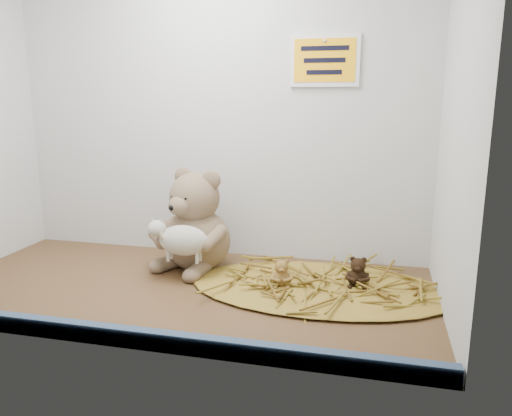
% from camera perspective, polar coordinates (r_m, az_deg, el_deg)
% --- Properties ---
extents(alcove_shell, '(1.20, 0.60, 0.90)m').
position_cam_1_polar(alcove_shell, '(1.24, -7.57, 12.15)').
color(alcove_shell, '#412516').
rests_on(alcove_shell, ground).
extents(front_rail, '(1.19, 0.02, 0.04)m').
position_cam_1_polar(front_rail, '(1.00, -14.83, -13.98)').
color(front_rail, '#3A546F').
rests_on(front_rail, shelf_floor).
extents(straw_bed, '(0.63, 0.37, 0.01)m').
position_cam_1_polar(straw_bed, '(1.24, 7.23, -8.94)').
color(straw_bed, brown).
rests_on(straw_bed, shelf_floor).
extents(main_teddy, '(0.29, 0.30, 0.27)m').
position_cam_1_polar(main_teddy, '(1.35, -6.80, -1.26)').
color(main_teddy, '#917459').
rests_on(main_teddy, shelf_floor).
extents(toy_lamb, '(0.17, 0.10, 0.11)m').
position_cam_1_polar(toy_lamb, '(1.27, -8.29, -3.68)').
color(toy_lamb, beige).
rests_on(toy_lamb, main_teddy).
extents(mini_teddy_tan, '(0.07, 0.07, 0.07)m').
position_cam_1_polar(mini_teddy_tan, '(1.21, 2.92, -7.24)').
color(mini_teddy_tan, '#956230').
rests_on(mini_teddy_tan, straw_bed).
extents(mini_teddy_brown, '(0.06, 0.06, 0.07)m').
position_cam_1_polar(mini_teddy_brown, '(1.23, 11.57, -7.00)').
color(mini_teddy_brown, black).
rests_on(mini_teddy_brown, straw_bed).
extents(wall_sign, '(0.16, 0.01, 0.11)m').
position_cam_1_polar(wall_sign, '(1.37, 7.86, 16.37)').
color(wall_sign, '#EEA10C').
rests_on(wall_sign, back_wall).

